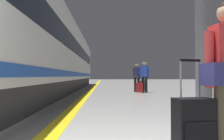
{
  "coord_description": "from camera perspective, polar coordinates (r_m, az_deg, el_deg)",
  "views": [
    {
      "loc": [
        -0.12,
        -2.27,
        0.9
      ],
      "look_at": [
        0.15,
        5.55,
        1.11
      ],
      "focal_mm": 36.25,
      "sensor_mm": 36.0,
      "label": 1
    }
  ],
  "objects": [
    {
      "name": "safety_line_strip",
      "position": [
        12.33,
        -5.92,
        -5.7
      ],
      "size": [
        0.36,
        80.0,
        0.01
      ],
      "primitive_type": "cube",
      "color": "yellow",
      "rests_on": "ground"
    },
    {
      "name": "tactile_edge_band",
      "position": [
        12.36,
        -7.59,
        -5.69
      ],
      "size": [
        0.68,
        80.0,
        0.01
      ],
      "primitive_type": "cube",
      "color": "slate",
      "rests_on": "ground"
    },
    {
      "name": "high_speed_train",
      "position": [
        11.28,
        -17.56,
        6.7
      ],
      "size": [
        2.94,
        31.39,
        4.97
      ],
      "color": "#38383D",
      "rests_on": "ground"
    },
    {
      "name": "rolling_suitcase_foreground",
      "position": [
        2.45,
        19.94,
        -13.98
      ],
      "size": [
        0.41,
        0.29,
        1.07
      ],
      "color": "black",
      "rests_on": "ground"
    },
    {
      "name": "passenger_near",
      "position": [
        12.48,
        8.18,
        -1.02
      ],
      "size": [
        0.52,
        0.31,
        1.74
      ],
      "color": "black",
      "rests_on": "ground"
    },
    {
      "name": "suitcase_near",
      "position": [
        12.23,
        6.89,
        -4.32
      ],
      "size": [
        0.41,
        0.29,
        0.94
      ],
      "color": "#A51E1E",
      "rests_on": "ground"
    },
    {
      "name": "passenger_mid",
      "position": [
        12.94,
        6.26,
        -1.16
      ],
      "size": [
        0.51,
        0.35,
        1.66
      ],
      "color": "black",
      "rests_on": "ground"
    },
    {
      "name": "suitcase_mid",
      "position": [
        12.91,
        7.75,
        -3.94
      ],
      "size": [
        0.43,
        0.34,
        1.04
      ],
      "color": "#596038",
      "rests_on": "ground"
    },
    {
      "name": "platform_pillar",
      "position": [
        6.84,
        22.07,
        5.48
      ],
      "size": [
        0.56,
        0.56,
        3.6
      ],
      "color": "slate",
      "rests_on": "ground"
    }
  ]
}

